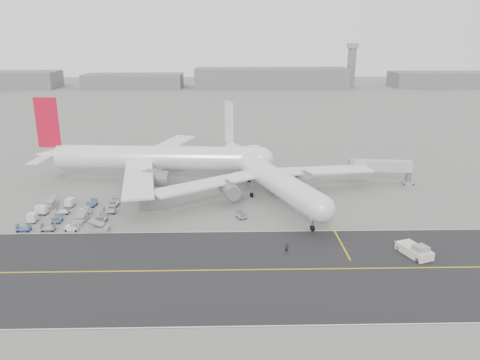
{
  "coord_description": "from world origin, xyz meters",
  "views": [
    {
      "loc": [
        9.02,
        -87.84,
        37.57
      ],
      "look_at": [
        11.44,
        12.0,
        6.34
      ],
      "focal_mm": 35.0,
      "sensor_mm": 36.0,
      "label": 1
    }
  ],
  "objects_px": {
    "airliner_a": "(153,158)",
    "pushback_tug": "(415,251)",
    "airliner_b": "(265,174)",
    "ground_crew_a": "(287,248)",
    "jet_bridge": "(381,167)",
    "control_tower": "(351,64)"
  },
  "relations": [
    {
      "from": "airliner_a",
      "to": "jet_bridge",
      "type": "relative_size",
      "value": 3.76
    },
    {
      "from": "pushback_tug",
      "to": "jet_bridge",
      "type": "relative_size",
      "value": 0.51
    },
    {
      "from": "control_tower",
      "to": "airliner_a",
      "type": "height_order",
      "value": "control_tower"
    },
    {
      "from": "airliner_b",
      "to": "ground_crew_a",
      "type": "distance_m",
      "value": 31.31
    },
    {
      "from": "airliner_a",
      "to": "pushback_tug",
      "type": "relative_size",
      "value": 7.39
    },
    {
      "from": "airliner_b",
      "to": "pushback_tug",
      "type": "bearing_deg",
      "value": -73.9
    },
    {
      "from": "airliner_b",
      "to": "airliner_a",
      "type": "bearing_deg",
      "value": 134.71
    },
    {
      "from": "airliner_a",
      "to": "pushback_tug",
      "type": "xyz_separation_m",
      "value": [
        52.8,
        -45.93,
        -5.33
      ]
    },
    {
      "from": "control_tower",
      "to": "jet_bridge",
      "type": "xyz_separation_m",
      "value": [
        -51.24,
        -236.37,
        -11.83
      ]
    },
    {
      "from": "jet_bridge",
      "to": "control_tower",
      "type": "bearing_deg",
      "value": 85.25
    },
    {
      "from": "airliner_b",
      "to": "pushback_tug",
      "type": "xyz_separation_m",
      "value": [
        24.17,
        -32.65,
        -4.66
      ]
    },
    {
      "from": "airliner_b",
      "to": "ground_crew_a",
      "type": "relative_size",
      "value": 28.42
    },
    {
      "from": "airliner_a",
      "to": "pushback_tug",
      "type": "distance_m",
      "value": 70.19
    },
    {
      "from": "jet_bridge",
      "to": "ground_crew_a",
      "type": "xyz_separation_m",
      "value": [
        -29.52,
        -40.45,
        -3.46
      ]
    },
    {
      "from": "control_tower",
      "to": "ground_crew_a",
      "type": "distance_m",
      "value": 288.76
    },
    {
      "from": "control_tower",
      "to": "airliner_a",
      "type": "relative_size",
      "value": 0.49
    },
    {
      "from": "control_tower",
      "to": "ground_crew_a",
      "type": "bearing_deg",
      "value": -106.26
    },
    {
      "from": "control_tower",
      "to": "pushback_tug",
      "type": "relative_size",
      "value": 3.61
    },
    {
      "from": "ground_crew_a",
      "to": "airliner_a",
      "type": "bearing_deg",
      "value": 139.27
    },
    {
      "from": "airliner_a",
      "to": "jet_bridge",
      "type": "distance_m",
      "value": 59.93
    },
    {
      "from": "airliner_b",
      "to": "jet_bridge",
      "type": "height_order",
      "value": "airliner_b"
    },
    {
      "from": "ground_crew_a",
      "to": "control_tower",
      "type": "bearing_deg",
      "value": 88.6
    }
  ]
}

